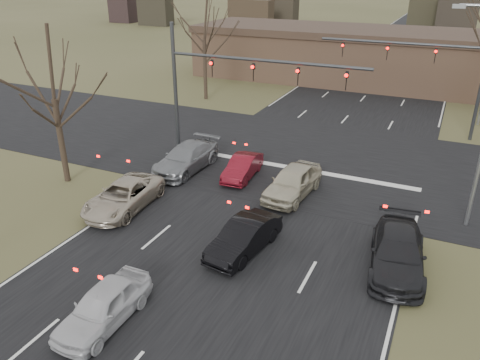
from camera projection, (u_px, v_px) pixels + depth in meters
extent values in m
plane|color=#424324|center=(190.00, 298.00, 17.02)|extent=(360.00, 360.00, 0.00)
cube|color=black|center=(404.00, 51.00, 66.52)|extent=(14.00, 300.00, 0.02)
cube|color=black|center=(311.00, 158.00, 29.39)|extent=(200.00, 14.00, 0.02)
cube|color=#90684D|center=(400.00, 62.00, 46.65)|extent=(42.00, 10.00, 4.60)
cube|color=#38281E|center=(404.00, 34.00, 45.55)|extent=(42.40, 10.40, 0.70)
cylinder|color=#383A3D|center=(175.00, 89.00, 29.33)|extent=(0.24, 0.24, 8.00)
cylinder|color=#383A3D|center=(265.00, 61.00, 26.12)|extent=(12.00, 0.18, 0.18)
imported|color=black|center=(212.00, 68.00, 27.69)|extent=(0.16, 0.20, 1.00)
imported|color=black|center=(254.00, 72.00, 26.67)|extent=(0.16, 0.20, 1.00)
imported|color=black|center=(298.00, 76.00, 25.65)|extent=(0.16, 0.20, 1.00)
imported|color=black|center=(346.00, 81.00, 24.63)|extent=(0.16, 0.20, 1.00)
cylinder|color=#383A3D|center=(400.00, 43.00, 32.08)|extent=(11.00, 0.18, 0.18)
imported|color=black|center=(435.00, 56.00, 31.47)|extent=(0.16, 0.20, 1.00)
imported|color=black|center=(387.00, 53.00, 32.67)|extent=(0.16, 0.20, 1.00)
imported|color=black|center=(343.00, 50.00, 33.87)|extent=(0.16, 0.20, 1.00)
cube|color=gray|center=(459.00, 6.00, 18.62)|extent=(0.50, 0.25, 0.15)
cylinder|color=black|center=(61.00, 141.00, 25.39)|extent=(0.32, 0.32, 4.68)
cylinder|color=black|center=(205.00, 70.00, 41.53)|extent=(0.32, 0.32, 5.23)
imported|color=#B8AB95|center=(123.00, 196.00, 23.06)|extent=(2.59, 5.04, 1.36)
imported|color=silver|center=(104.00, 306.00, 15.61)|extent=(1.62, 3.95, 1.34)
imported|color=black|center=(244.00, 237.00, 19.55)|extent=(2.01, 4.32, 1.37)
imported|color=black|center=(398.00, 252.00, 18.42)|extent=(2.70, 5.28, 1.47)
imported|color=gray|center=(186.00, 158.00, 27.45)|extent=(2.32, 5.26, 1.50)
imported|color=maroon|center=(243.00, 167.00, 26.52)|extent=(1.57, 3.83, 1.23)
imported|color=#BFB79B|center=(293.00, 182.00, 24.33)|extent=(2.26, 4.78, 1.58)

